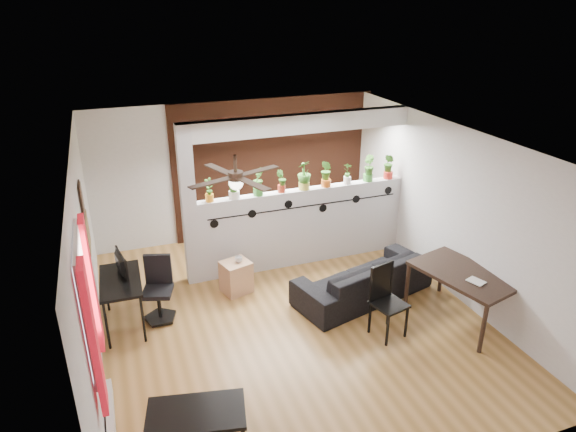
# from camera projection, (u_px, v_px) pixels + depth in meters

# --- Properties ---
(room_shell) EXTENTS (6.30, 7.10, 2.90)m
(room_shell) POSITION_uv_depth(u_px,v_px,m) (290.00, 236.00, 6.94)
(room_shell) COLOR brown
(room_shell) RESTS_ON ground
(partition_wall) EXTENTS (3.60, 0.18, 1.35)m
(partition_wall) POSITION_uv_depth(u_px,v_px,m) (304.00, 226.00, 8.74)
(partition_wall) COLOR #BCBCC1
(partition_wall) RESTS_ON ground
(ceiling_header) EXTENTS (3.60, 0.18, 0.30)m
(ceiling_header) POSITION_uv_depth(u_px,v_px,m) (305.00, 123.00, 8.03)
(ceiling_header) COLOR silver
(ceiling_header) RESTS_ON room_shell
(pier_column) EXTENTS (0.22, 0.20, 2.60)m
(pier_column) POSITION_uv_depth(u_px,v_px,m) (189.00, 207.00, 7.88)
(pier_column) COLOR #BCBCC1
(pier_column) RESTS_ON ground
(brick_panel) EXTENTS (3.90, 0.05, 2.60)m
(brick_panel) POSITION_uv_depth(u_px,v_px,m) (275.00, 166.00, 9.76)
(brick_panel) COLOR #A44E2F
(brick_panel) RESTS_ON ground
(vine_decal) EXTENTS (3.31, 0.01, 0.30)m
(vine_decal) POSITION_uv_depth(u_px,v_px,m) (306.00, 206.00, 8.49)
(vine_decal) COLOR black
(vine_decal) RESTS_ON partition_wall
(window_assembly) EXTENTS (0.09, 1.30, 1.55)m
(window_assembly) POSITION_uv_depth(u_px,v_px,m) (89.00, 305.00, 5.02)
(window_assembly) COLOR white
(window_assembly) RESTS_ON room_shell
(baseboard_heater) EXTENTS (0.08, 1.00, 0.18)m
(baseboard_heater) POSITION_uv_depth(u_px,v_px,m) (110.00, 415.00, 5.58)
(baseboard_heater) COLOR beige
(baseboard_heater) RESTS_ON ground
(corkboard) EXTENTS (0.03, 0.60, 0.45)m
(corkboard) POSITION_uv_depth(u_px,v_px,m) (87.00, 232.00, 6.93)
(corkboard) COLOR olive
(corkboard) RESTS_ON room_shell
(framed_art) EXTENTS (0.03, 0.34, 0.44)m
(framed_art) POSITION_uv_depth(u_px,v_px,m) (81.00, 199.00, 6.68)
(framed_art) COLOR #8C7259
(framed_art) RESTS_ON room_shell
(ceiling_fan) EXTENTS (1.19, 1.19, 0.43)m
(ceiling_fan) POSITION_uv_depth(u_px,v_px,m) (236.00, 179.00, 6.03)
(ceiling_fan) COLOR black
(ceiling_fan) RESTS_ON room_shell
(potted_plant_0) EXTENTS (0.24, 0.23, 0.38)m
(potted_plant_0) POSITION_uv_depth(u_px,v_px,m) (209.00, 189.00, 7.89)
(potted_plant_0) COLOR orange
(potted_plant_0) RESTS_ON partition_wall
(potted_plant_1) EXTENTS (0.30, 0.31, 0.46)m
(potted_plant_1) POSITION_uv_depth(u_px,v_px,m) (234.00, 184.00, 8.00)
(potted_plant_1) COLOR white
(potted_plant_1) RESTS_ON partition_wall
(potted_plant_2) EXTENTS (0.26, 0.28, 0.45)m
(potted_plant_2) POSITION_uv_depth(u_px,v_px,m) (258.00, 181.00, 8.13)
(potted_plant_2) COLOR #3B8F34
(potted_plant_2) RESTS_ON partition_wall
(potted_plant_3) EXTENTS (0.22, 0.19, 0.37)m
(potted_plant_3) POSITION_uv_depth(u_px,v_px,m) (281.00, 181.00, 8.27)
(potted_plant_3) COLOR #B7341D
(potted_plant_3) RESTS_ON partition_wall
(potted_plant_4) EXTENTS (0.33, 0.30, 0.49)m
(potted_plant_4) POSITION_uv_depth(u_px,v_px,m) (304.00, 174.00, 8.37)
(potted_plant_4) COLOR gold
(potted_plant_4) RESTS_ON partition_wall
(potted_plant_5) EXTENTS (0.22, 0.26, 0.45)m
(potted_plant_5) POSITION_uv_depth(u_px,v_px,m) (326.00, 173.00, 8.50)
(potted_plant_5) COLOR orange
(potted_plant_5) RESTS_ON partition_wall
(potted_plant_6) EXTENTS (0.23, 0.23, 0.37)m
(potted_plant_6) POSITION_uv_depth(u_px,v_px,m) (348.00, 172.00, 8.64)
(potted_plant_6) COLOR white
(potted_plant_6) RESTS_ON partition_wall
(potted_plant_7) EXTENTS (0.19, 0.24, 0.45)m
(potted_plant_7) POSITION_uv_depth(u_px,v_px,m) (369.00, 168.00, 8.75)
(potted_plant_7) COLOR #3D9134
(potted_plant_7) RESTS_ON partition_wall
(potted_plant_8) EXTENTS (0.21, 0.25, 0.44)m
(potted_plant_8) POSITION_uv_depth(u_px,v_px,m) (389.00, 165.00, 8.88)
(potted_plant_8) COLOR red
(potted_plant_8) RESTS_ON partition_wall
(sofa) EXTENTS (2.23, 1.31, 0.61)m
(sofa) POSITION_uv_depth(u_px,v_px,m) (363.00, 278.00, 7.86)
(sofa) COLOR black
(sofa) RESTS_ON ground
(cube_shelf) EXTENTS (0.51, 0.47, 0.51)m
(cube_shelf) POSITION_uv_depth(u_px,v_px,m) (236.00, 277.00, 8.00)
(cube_shelf) COLOR tan
(cube_shelf) RESTS_ON ground
(cup) EXTENTS (0.12, 0.12, 0.09)m
(cup) POSITION_uv_depth(u_px,v_px,m) (239.00, 259.00, 7.89)
(cup) COLOR gray
(cup) RESTS_ON cube_shelf
(computer_desk) EXTENTS (0.56, 1.04, 0.74)m
(computer_desk) POSITION_uv_depth(u_px,v_px,m) (121.00, 284.00, 7.00)
(computer_desk) COLOR black
(computer_desk) RESTS_ON ground
(monitor) EXTENTS (0.31, 0.10, 0.17)m
(monitor) POSITION_uv_depth(u_px,v_px,m) (118.00, 269.00, 7.07)
(monitor) COLOR black
(monitor) RESTS_ON computer_desk
(office_chair) EXTENTS (0.50, 0.50, 0.94)m
(office_chair) POSITION_uv_depth(u_px,v_px,m) (159.00, 293.00, 7.27)
(office_chair) COLOR black
(office_chair) RESTS_ON ground
(dining_table) EXTENTS (1.16, 1.56, 0.76)m
(dining_table) POSITION_uv_depth(u_px,v_px,m) (463.00, 277.00, 7.14)
(dining_table) COLOR black
(dining_table) RESTS_ON ground
(book) EXTENTS (0.23, 0.27, 0.02)m
(book) POSITION_uv_depth(u_px,v_px,m) (473.00, 283.00, 6.82)
(book) COLOR gray
(book) RESTS_ON dining_table
(folding_chair) EXTENTS (0.50, 0.50, 1.02)m
(folding_chair) POSITION_uv_depth(u_px,v_px,m) (385.00, 294.00, 6.90)
(folding_chair) COLOR black
(folding_chair) RESTS_ON ground
(coffee_table) EXTENTS (1.08, 0.74, 0.46)m
(coffee_table) POSITION_uv_depth(u_px,v_px,m) (196.00, 416.00, 5.16)
(coffee_table) COLOR black
(coffee_table) RESTS_ON ground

